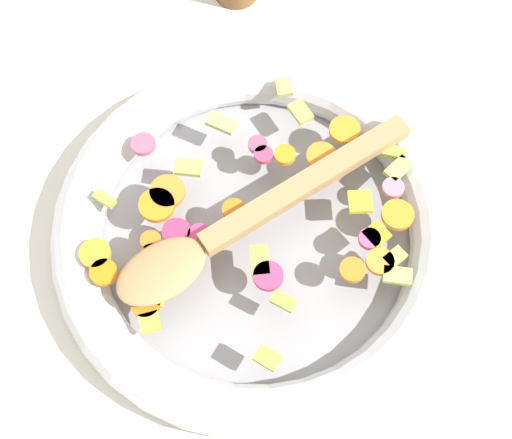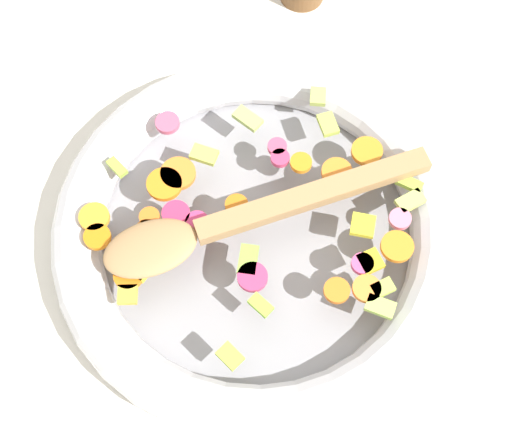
% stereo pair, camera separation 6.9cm
% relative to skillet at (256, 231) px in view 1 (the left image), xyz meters
% --- Properties ---
extents(ground_plane, '(4.00, 4.00, 0.00)m').
position_rel_skillet_xyz_m(ground_plane, '(0.00, 0.00, -0.02)').
color(ground_plane, silver).
extents(skillet, '(0.41, 0.41, 0.05)m').
position_rel_skillet_xyz_m(skillet, '(0.00, 0.00, 0.00)').
color(skillet, gray).
rests_on(skillet, ground_plane).
extents(chopped_vegetables, '(0.34, 0.31, 0.01)m').
position_rel_skillet_xyz_m(chopped_vegetables, '(0.00, -0.00, 0.03)').
color(chopped_vegetables, orange).
rests_on(chopped_vegetables, skillet).
extents(wooden_spoon, '(0.30, 0.19, 0.01)m').
position_rel_skillet_xyz_m(wooden_spoon, '(0.02, 0.01, 0.04)').
color(wooden_spoon, '#A87F51').
rests_on(wooden_spoon, chopped_vegetables).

